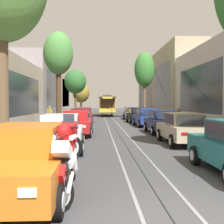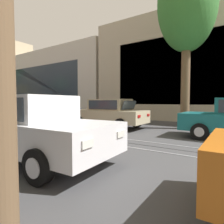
% 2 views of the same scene
% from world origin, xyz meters
% --- Properties ---
extents(building_facade_right, '(5.85, 65.51, 10.44)m').
position_xyz_m(building_facade_right, '(10.84, 31.90, 4.33)').
color(building_facade_right, '#BCAD93').
rests_on(building_facade_right, ground).
extents(parked_car_white_second_left, '(2.11, 4.41, 1.58)m').
position_xyz_m(parked_car_white_second_left, '(-2.94, 7.78, 0.80)').
color(parked_car_white_second_left, silver).
rests_on(parked_car_white_second_left, ground).
extents(parked_car_beige_second_right, '(2.02, 4.37, 1.58)m').
position_xyz_m(parked_car_beige_second_right, '(2.91, 9.53, 0.80)').
color(parked_car_beige_second_right, '#C1B28E').
rests_on(parked_car_beige_second_right, ground).
extents(parked_car_navy_mid_right, '(2.03, 4.37, 1.58)m').
position_xyz_m(parked_car_navy_mid_right, '(2.98, 14.57, 0.80)').
color(parked_car_navy_mid_right, '#19234C').
rests_on(parked_car_navy_mid_right, ground).
extents(parked_car_blue_fourth_right, '(2.11, 4.41, 1.58)m').
position_xyz_m(parked_car_blue_fourth_right, '(2.88, 20.35, 0.80)').
color(parked_car_blue_fourth_right, '#233D93').
rests_on(parked_car_blue_fourth_right, ground).
extents(street_tree_kerb_right_near, '(3.41, 2.93, 8.83)m').
position_xyz_m(street_tree_kerb_right_near, '(4.73, 5.88, 6.35)').
color(street_tree_kerb_right_near, brown).
rests_on(street_tree_kerb_right_near, ground).
extents(pedestrian_on_right_pavement, '(0.55, 0.39, 1.69)m').
position_xyz_m(pedestrian_on_right_pavement, '(6.93, 24.90, 0.95)').
color(pedestrian_on_right_pavement, '#4C4233').
rests_on(pedestrian_on_right_pavement, ground).
extents(fire_hydrant, '(0.40, 0.22, 0.84)m').
position_xyz_m(fire_hydrant, '(4.35, 10.83, 0.42)').
color(fire_hydrant, red).
rests_on(fire_hydrant, ground).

